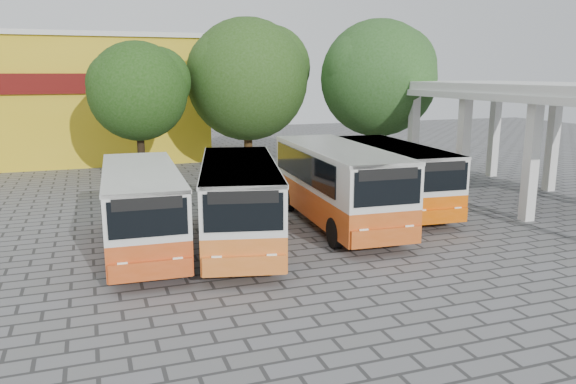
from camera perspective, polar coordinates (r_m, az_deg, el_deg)
name	(u,v)px	position (r m, az deg, el deg)	size (l,w,h in m)	color
ground	(375,254)	(18.81, 8.78, -6.25)	(90.00, 90.00, 0.00)	slate
terminal_shelter	(548,94)	(27.42, 24.94, 8.97)	(6.80, 15.80, 5.40)	silver
shophouse_block	(49,98)	(41.77, -23.07, 8.78)	(20.40, 10.40, 8.30)	gold
bus_far_left	(142,204)	(19.10, -14.61, -1.20)	(2.68, 7.82, 2.79)	#C54715
bus_centre_left	(239,198)	(19.12, -4.96, -0.63)	(4.17, 8.46, 2.90)	orange
bus_centre_right	(338,180)	(21.75, 5.09, 1.19)	(3.04, 8.66, 3.08)	#C64E14
bus_far_right	(394,172)	(24.61, 10.68, 1.96)	(2.93, 7.99, 2.83)	#DD5300
tree_left	(139,88)	(30.41, -14.90, 10.18)	(5.36, 5.10, 7.46)	black
tree_middle	(249,75)	(33.22, -4.03, 11.73)	(7.38, 7.03, 8.97)	#483118
tree_right	(379,74)	(33.03, 9.27, 11.71)	(6.93, 6.60, 8.83)	#483622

